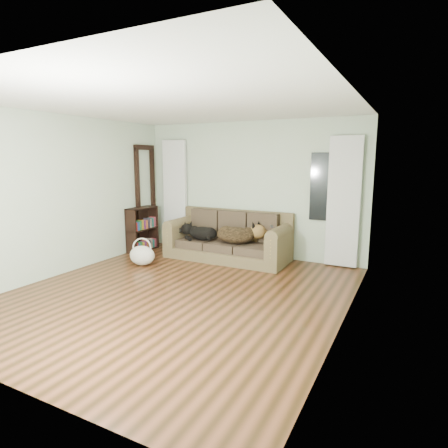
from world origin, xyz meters
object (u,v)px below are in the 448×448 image
at_px(dog_black_lab, 201,233).
at_px(tote_bag, 142,256).
at_px(sofa, 227,236).
at_px(dog_shepherd, 238,236).
at_px(bookshelf, 142,227).

xyz_separation_m(dog_black_lab, tote_bag, (-0.66, -0.97, -0.32)).
bearing_deg(tote_bag, sofa, 42.61).
relative_size(sofa, dog_black_lab, 3.81).
distance_m(dog_shepherd, tote_bag, 1.78).
height_order(dog_shepherd, tote_bag, dog_shepherd).
height_order(sofa, tote_bag, sofa).
distance_m(dog_black_lab, bookshelf, 1.36).
distance_m(sofa, dog_black_lab, 0.52).
distance_m(tote_bag, bookshelf, 1.16).
relative_size(sofa, dog_shepherd, 3.08).
bearing_deg(tote_bag, bookshelf, 128.77).
relative_size(dog_shepherd, bookshelf, 0.83).
relative_size(dog_black_lab, dog_shepherd, 0.81).
height_order(sofa, dog_black_lab, sofa).
bearing_deg(bookshelf, dog_shepherd, 10.64).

